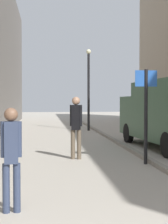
# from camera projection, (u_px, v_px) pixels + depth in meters

# --- Properties ---
(ground_plane) EXTENTS (80.00, 80.00, 0.00)m
(ground_plane) POSITION_uv_depth(u_px,v_px,m) (79.00, 144.00, 13.63)
(ground_plane) COLOR #A8A093
(kerb_strip) EXTENTS (0.16, 40.00, 0.12)m
(kerb_strip) POSITION_uv_depth(u_px,v_px,m) (117.00, 142.00, 13.81)
(kerb_strip) COLOR gray
(kerb_strip) RESTS_ON ground_plane
(pedestrian_main_foreground) EXTENTS (0.36, 0.26, 1.86)m
(pedestrian_main_foreground) POSITION_uv_depth(u_px,v_px,m) (76.00, 123.00, 10.03)
(pedestrian_main_foreground) COLOR brown
(pedestrian_main_foreground) RESTS_ON ground_plane
(pedestrian_mid_block) EXTENTS (0.32, 0.21, 1.63)m
(pedestrian_mid_block) POSITION_uv_depth(u_px,v_px,m) (11.00, 152.00, 5.20)
(pedestrian_mid_block) COLOR #2D3851
(pedestrian_mid_block) RESTS_ON ground_plane
(street_sign_post) EXTENTS (0.60, 0.10, 2.60)m
(street_sign_post) POSITION_uv_depth(u_px,v_px,m) (146.00, 108.00, 9.21)
(street_sign_post) COLOR black
(street_sign_post) RESTS_ON ground_plane
(lamp_post) EXTENTS (0.28, 0.28, 4.76)m
(lamp_post) POSITION_uv_depth(u_px,v_px,m) (89.00, 84.00, 19.72)
(lamp_post) COLOR black
(lamp_post) RESTS_ON ground_plane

